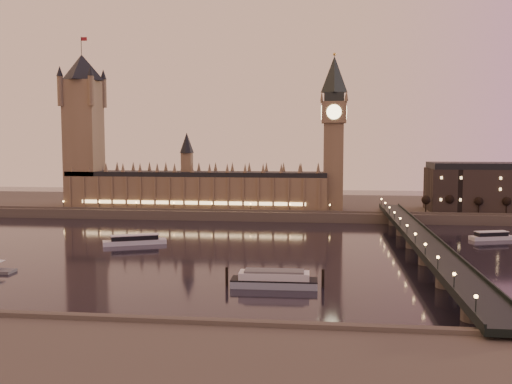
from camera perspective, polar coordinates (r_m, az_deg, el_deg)
ground at (r=272.54m, az=-3.50°, el=-5.91°), size 700.00×700.00×0.00m
far_embankment at (r=431.27m, az=4.41°, el=-1.44°), size 560.00×130.00×6.00m
palace_of_westminster at (r=395.36m, az=-6.07°, el=0.67°), size 180.00×26.62×52.00m
victoria_tower at (r=419.73m, az=-16.89°, el=6.76°), size 31.68×31.68×118.00m
big_ben at (r=384.29m, az=7.78°, el=6.83°), size 17.68×17.68×104.00m
westminster_bridge at (r=270.56m, az=16.02°, el=-4.99°), size 13.20×260.00×15.30m
bare_tree_0 at (r=379.61m, az=16.75°, el=-0.88°), size 5.22×5.22×10.61m
bare_tree_1 at (r=382.64m, az=19.08°, el=-0.90°), size 5.22×5.22×10.61m
bare_tree_2 at (r=386.29m, az=21.38°, el=-0.92°), size 5.22×5.22×10.61m
bare_tree_3 at (r=390.55m, az=23.63°, el=-0.93°), size 5.22×5.22×10.61m
cruise_boat_a at (r=295.15m, az=-12.03°, el=-4.72°), size 31.35×18.76×5.00m
cruise_boat_c at (r=326.83m, az=22.47°, el=-4.09°), size 23.72×12.88×4.58m
moored_barge at (r=205.89m, az=1.84°, el=-8.73°), size 35.66×9.38×6.54m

